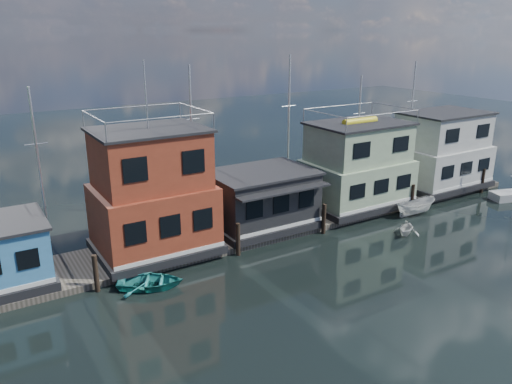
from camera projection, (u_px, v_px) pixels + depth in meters
ground at (388, 301)px, 26.76m from camera, size 160.00×160.00×0.00m
dock at (267, 226)px, 36.43m from camera, size 48.00×5.00×0.40m
houseboat_red at (152, 195)px, 31.00m from camera, size 7.40×5.90×11.86m
houseboat_dark at (261, 199)px, 35.48m from camera, size 7.40×6.10×4.06m
houseboat_green at (357, 166)px, 39.62m from camera, size 8.40×5.90×7.03m
houseboat_white at (441, 151)px, 44.60m from camera, size 8.40×5.90×6.66m
pilings at (285, 228)px, 33.72m from camera, size 42.28×0.28×2.20m
background_masts at (276, 134)px, 42.01m from camera, size 36.40×0.16×12.00m
motorboat at (416, 207)px, 39.00m from camera, size 3.66×1.79×1.36m
dinghy_teal at (150, 282)px, 28.03m from camera, size 4.50×4.05×0.77m
dinghy_white at (407, 228)px, 35.30m from camera, size 2.66×2.55×1.08m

